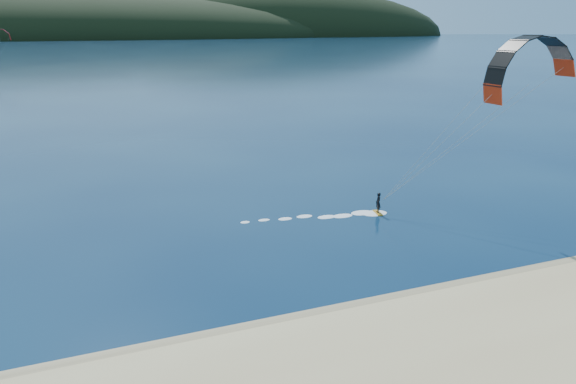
% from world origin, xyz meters
% --- Properties ---
extents(ground, '(1800.00, 1800.00, 0.00)m').
position_xyz_m(ground, '(0.00, 0.00, 0.00)').
color(ground, '#071B39').
rests_on(ground, ground).
extents(wet_sand, '(220.00, 2.50, 0.10)m').
position_xyz_m(wet_sand, '(0.00, 4.50, 0.05)').
color(wet_sand, olive).
rests_on(wet_sand, ground).
extents(headland, '(1200.00, 310.00, 140.00)m').
position_xyz_m(headland, '(0.63, 745.28, 0.00)').
color(headland, black).
rests_on(headland, ground).
extents(kitesurfer_near, '(24.76, 6.15, 13.71)m').
position_xyz_m(kitesurfer_near, '(21.68, 14.56, 9.26)').
color(kitesurfer_near, '#C07E16').
rests_on(kitesurfer_near, ground).
extents(kitesurfer_far, '(6.89, 5.49, 11.29)m').
position_xyz_m(kitesurfer_far, '(-27.63, 207.45, 9.48)').
color(kitesurfer_far, '#C07E16').
rests_on(kitesurfer_far, ground).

